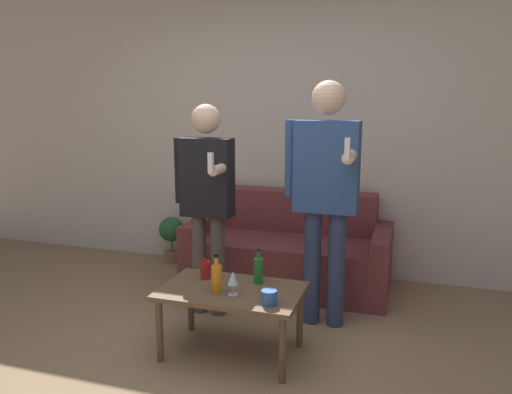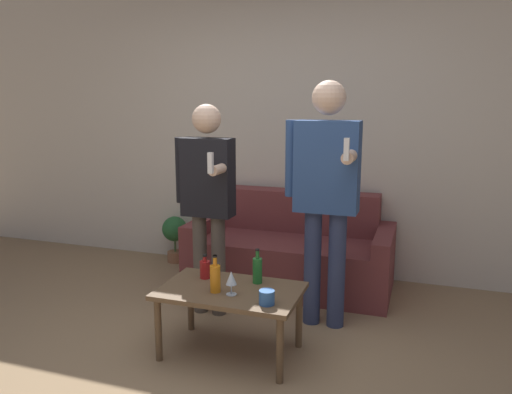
{
  "view_description": "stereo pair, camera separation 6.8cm",
  "coord_description": "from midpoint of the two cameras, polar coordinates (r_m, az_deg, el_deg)",
  "views": [
    {
      "loc": [
        1.16,
        -2.24,
        1.61
      ],
      "look_at": [
        0.13,
        0.98,
        0.95
      ],
      "focal_mm": 35.0,
      "sensor_mm": 36.0,
      "label": 1
    },
    {
      "loc": [
        1.22,
        -2.22,
        1.61
      ],
      "look_at": [
        0.13,
        0.98,
        0.95
      ],
      "focal_mm": 35.0,
      "sensor_mm": 36.0,
      "label": 2
    }
  ],
  "objects": [
    {
      "name": "wall_back",
      "position": [
        4.67,
        2.92,
        7.88
      ],
      "size": [
        8.0,
        0.06,
        2.7
      ],
      "color": "beige",
      "rests_on": "ground_plane"
    },
    {
      "name": "couch",
      "position": [
        4.42,
        3.36,
        -6.32
      ],
      "size": [
        1.73,
        0.8,
        0.8
      ],
      "color": "brown",
      "rests_on": "ground_plane"
    },
    {
      "name": "coffee_table",
      "position": [
        3.22,
        -3.43,
        -11.34
      ],
      "size": [
        0.89,
        0.55,
        0.44
      ],
      "color": "brown",
      "rests_on": "ground_plane"
    },
    {
      "name": "bottle_orange",
      "position": [
        3.26,
        -0.33,
        -8.3
      ],
      "size": [
        0.06,
        0.06,
        0.23
      ],
      "color": "#23752D",
      "rests_on": "coffee_table"
    },
    {
      "name": "bottle_green",
      "position": [
        3.36,
        -6.38,
        -8.2
      ],
      "size": [
        0.07,
        0.07,
        0.16
      ],
      "color": "#B21E1E",
      "rests_on": "coffee_table"
    },
    {
      "name": "bottle_dark",
      "position": [
        3.12,
        -5.15,
        -9.19
      ],
      "size": [
        0.07,
        0.07,
        0.24
      ],
      "color": "orange",
      "rests_on": "coffee_table"
    },
    {
      "name": "wine_glass_near",
      "position": [
        3.07,
        -3.3,
        -9.33
      ],
      "size": [
        0.07,
        0.07,
        0.15
      ],
      "color": "silver",
      "rests_on": "coffee_table"
    },
    {
      "name": "cup_on_table",
      "position": [
        2.95,
        0.83,
        -11.39
      ],
      "size": [
        0.09,
        0.09,
        0.09
      ],
      "color": "#3366B2",
      "rests_on": "coffee_table"
    },
    {
      "name": "person_standing_left",
      "position": [
        3.68,
        -6.2,
        0.52
      ],
      "size": [
        0.45,
        0.41,
        1.58
      ],
      "color": "brown",
      "rests_on": "ground_plane"
    },
    {
      "name": "person_standing_right",
      "position": [
        3.49,
        7.4,
        1.35
      ],
      "size": [
        0.52,
        0.45,
        1.74
      ],
      "color": "navy",
      "rests_on": "ground_plane"
    },
    {
      "name": "potted_plant",
      "position": [
        5.06,
        -10.0,
        -4.13
      ],
      "size": [
        0.25,
        0.25,
        0.46
      ],
      "color": "#936042",
      "rests_on": "ground_plane"
    }
  ]
}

